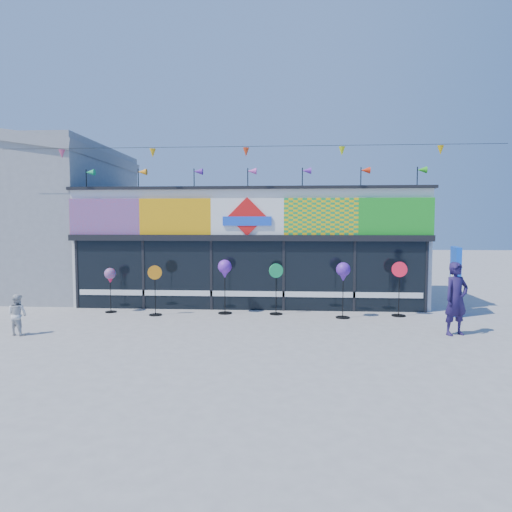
# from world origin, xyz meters

# --- Properties ---
(ground) EXTENTS (80.00, 80.00, 0.00)m
(ground) POSITION_xyz_m (0.00, 0.00, 0.00)
(ground) COLOR gray
(ground) RESTS_ON ground
(kite_shop) EXTENTS (16.00, 5.70, 5.31)m
(kite_shop) POSITION_xyz_m (0.00, 5.94, 2.05)
(kite_shop) COLOR silver
(kite_shop) RESTS_ON ground
(neighbour_building) EXTENTS (8.18, 7.20, 6.87)m
(neighbour_building) POSITION_xyz_m (-10.00, 7.00, 3.20)
(neighbour_building) COLOR gray
(neighbour_building) RESTS_ON ground
(blue_sign) EXTENTS (0.35, 1.08, 2.14)m
(blue_sign) POSITION_xyz_m (6.60, 3.11, 1.08)
(blue_sign) COLOR blue
(blue_sign) RESTS_ON ground
(spinner_0) EXTENTS (0.37, 0.37, 1.44)m
(spinner_0) POSITION_xyz_m (-4.38, 2.73, 1.15)
(spinner_0) COLOR black
(spinner_0) RESTS_ON ground
(spinner_1) EXTENTS (0.44, 0.40, 1.57)m
(spinner_1) POSITION_xyz_m (-2.80, 2.35, 0.83)
(spinner_1) COLOR black
(spinner_1) RESTS_ON ground
(spinner_2) EXTENTS (0.44, 0.44, 1.73)m
(spinner_2) POSITION_xyz_m (-0.66, 2.76, 1.38)
(spinner_2) COLOR black
(spinner_2) RESTS_ON ground
(spinner_3) EXTENTS (0.44, 0.41, 1.61)m
(spinner_3) POSITION_xyz_m (0.97, 2.75, 0.85)
(spinner_3) COLOR black
(spinner_3) RESTS_ON ground
(spinner_4) EXTENTS (0.43, 0.43, 1.70)m
(spinner_4) POSITION_xyz_m (3.01, 2.33, 1.36)
(spinner_4) COLOR black
(spinner_4) RESTS_ON ground
(spinner_5) EXTENTS (0.45, 0.43, 1.69)m
(spinner_5) POSITION_xyz_m (4.77, 2.72, 0.90)
(spinner_5) COLOR black
(spinner_5) RESTS_ON ground
(adult_man) EXTENTS (0.81, 0.68, 1.88)m
(adult_man) POSITION_xyz_m (5.64, 0.36, 0.94)
(adult_man) COLOR #201644
(adult_man) RESTS_ON ground
(child) EXTENTS (0.56, 0.40, 1.06)m
(child) POSITION_xyz_m (-5.62, -0.38, 0.53)
(child) COLOR silver
(child) RESTS_ON ground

